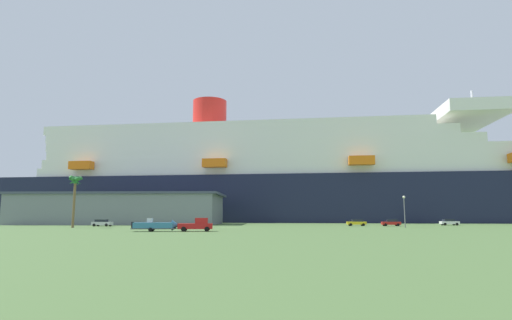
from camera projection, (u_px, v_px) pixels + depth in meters
ground_plane at (239, 224)px, 117.27m from camera, size 600.00×600.00×0.00m
cruise_ship at (294, 182)px, 149.08m from camera, size 248.40×59.32×54.34m
terminal_building at (122, 209)px, 115.03m from camera, size 57.52×24.15×8.66m
pickup_truck at (197, 225)px, 66.28m from camera, size 5.77×2.73×2.20m
small_boat_on_trailer at (158, 226)px, 65.85m from camera, size 8.81×2.64×2.15m
palm_tree at (75, 186)px, 85.17m from camera, size 2.98×2.95×10.97m
street_lamp at (404, 206)px, 85.76m from camera, size 0.56×0.56×6.71m
parked_car_white_van at (449, 222)px, 102.08m from camera, size 4.45×2.20×1.58m
parked_car_silver_sedan at (102, 223)px, 94.11m from camera, size 4.62×2.38×1.58m
parked_car_yellow_taxi at (357, 222)px, 97.22m from camera, size 4.61×2.15×1.58m
parked_car_red_hatchback at (391, 223)px, 95.71m from camera, size 4.45×2.38×1.58m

